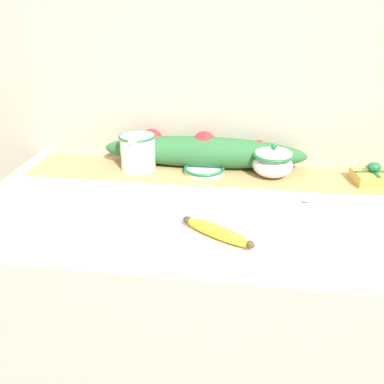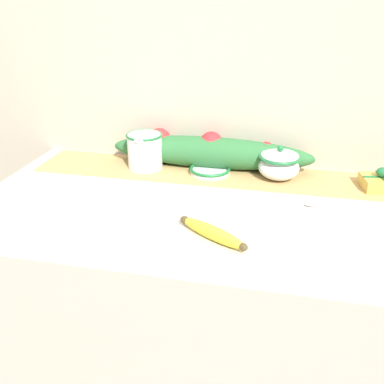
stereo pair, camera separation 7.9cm
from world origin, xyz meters
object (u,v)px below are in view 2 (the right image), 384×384
cream_pitcher (145,150)px  napkin_stack (6,213)px  spoon (307,204)px  gift_box (382,182)px  sugar_bowl (279,164)px  small_dish (210,170)px  banana (212,232)px

cream_pitcher → napkin_stack: (-0.26, -0.41, -0.06)m
spoon → gift_box: (0.22, 0.16, 0.02)m
sugar_bowl → napkin_stack: size_ratio=0.81×
sugar_bowl → napkin_stack: sugar_bowl is taller
small_dish → napkin_stack: size_ratio=0.84×
sugar_bowl → napkin_stack: 0.81m
cream_pitcher → banana: cream_pitcher is taller
gift_box → sugar_bowl: bearing=177.9°
cream_pitcher → small_dish: cream_pitcher is taller
banana → gift_box: size_ratio=1.49×
cream_pitcher → gift_box: bearing=-0.9°
banana → spoon: size_ratio=1.03×
sugar_bowl → gift_box: size_ratio=1.02×
small_dish → spoon: 0.35m
cream_pitcher → banana: bearing=-53.7°
cream_pitcher → spoon: cream_pitcher is taller
cream_pitcher → spoon: 0.56m
spoon → napkin_stack: 0.82m
sugar_bowl → napkin_stack: bearing=-150.0°
banana → spoon: bearing=45.5°
small_dish → spoon: (0.31, -0.17, -0.01)m
small_dish → gift_box: 0.53m
napkin_stack → cream_pitcher: bearing=57.4°
small_dish → sugar_bowl: bearing=0.6°
sugar_bowl → small_dish: size_ratio=0.96×
sugar_bowl → banana: 0.43m
small_dish → napkin_stack: (-0.48, -0.40, -0.01)m
banana → gift_box: (0.45, 0.39, 0.01)m
banana → napkin_stack: (-0.56, 0.00, -0.01)m
small_dish → spoon: small_dish is taller
spoon → cream_pitcher: bearing=146.6°
small_dish → spoon: size_ratio=0.73×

